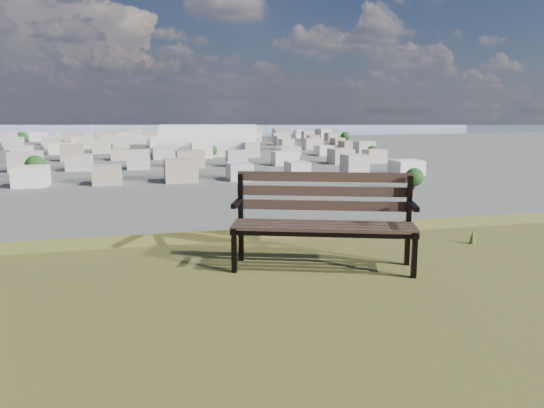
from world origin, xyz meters
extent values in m
cube|color=#3D2C23|center=(0.32, 2.53, 25.43)|extent=(1.67, 0.67, 0.03)
cube|color=#3D2C23|center=(0.36, 2.64, 25.43)|extent=(1.67, 0.67, 0.03)
cube|color=#3D2C23|center=(0.40, 2.75, 25.43)|extent=(1.67, 0.67, 0.03)
cube|color=#3D2C23|center=(0.44, 2.86, 25.43)|extent=(1.67, 0.67, 0.03)
cube|color=#3D2C23|center=(0.47, 2.93, 25.58)|extent=(1.66, 0.63, 0.10)
cube|color=#3D2C23|center=(0.48, 2.95, 25.72)|extent=(1.66, 0.63, 0.10)
cube|color=#3D2C23|center=(0.48, 2.98, 25.86)|extent=(1.66, 0.63, 0.10)
cube|color=black|center=(-0.47, 2.79, 25.21)|extent=(0.07, 0.07, 0.43)
cube|color=black|center=(-0.33, 3.19, 25.45)|extent=(0.07, 0.07, 0.89)
cube|color=black|center=(-0.40, 2.98, 25.40)|extent=(0.21, 0.47, 0.05)
cube|color=black|center=(-0.42, 2.93, 25.64)|extent=(0.16, 0.35, 0.04)
cube|color=black|center=(1.10, 2.22, 25.21)|extent=(0.07, 0.07, 0.43)
cube|color=black|center=(1.24, 2.62, 25.45)|extent=(0.07, 0.07, 0.89)
cube|color=black|center=(1.17, 2.41, 25.40)|extent=(0.21, 0.47, 0.05)
cube|color=black|center=(1.15, 2.36, 25.64)|extent=(0.16, 0.35, 0.04)
cube|color=black|center=(0.32, 2.52, 25.38)|extent=(1.66, 0.63, 0.04)
cube|color=black|center=(0.44, 2.87, 25.38)|extent=(1.66, 0.63, 0.04)
cone|color=brown|center=(2.40, 3.20, 25.09)|extent=(0.08, 0.08, 0.18)
cube|color=silver|center=(40.69, 317.51, 3.19)|extent=(61.33, 35.98, 6.39)
cylinder|color=white|center=(40.69, 317.51, 6.39)|extent=(61.33, 35.98, 24.27)
cube|color=#B9A99E|center=(-36.00, 200.00, 3.50)|extent=(11.00, 11.00, 7.00)
cube|color=#B9A893|center=(-12.00, 200.00, 3.50)|extent=(11.00, 11.00, 7.00)
cube|color=#B3B2B7|center=(12.00, 200.00, 3.50)|extent=(11.00, 11.00, 7.00)
cube|color=#C1B49D|center=(36.00, 200.00, 3.50)|extent=(11.00, 11.00, 7.00)
cube|color=tan|center=(60.00, 200.00, 3.50)|extent=(11.00, 11.00, 7.00)
cube|color=beige|center=(84.00, 200.00, 3.50)|extent=(11.00, 11.00, 7.00)
cube|color=#B6AFA5|center=(108.00, 200.00, 3.50)|extent=(11.00, 11.00, 7.00)
cube|color=#B3B2B7|center=(-48.00, 250.00, 3.50)|extent=(11.00, 11.00, 7.00)
cube|color=#C1B49D|center=(-24.00, 250.00, 3.50)|extent=(11.00, 11.00, 7.00)
cube|color=tan|center=(0.00, 250.00, 3.50)|extent=(11.00, 11.00, 7.00)
cube|color=beige|center=(24.00, 250.00, 3.50)|extent=(11.00, 11.00, 7.00)
cube|color=#B6AFA5|center=(48.00, 250.00, 3.50)|extent=(11.00, 11.00, 7.00)
cube|color=silver|center=(72.00, 250.00, 3.50)|extent=(11.00, 11.00, 7.00)
cube|color=#B9A99E|center=(96.00, 250.00, 3.50)|extent=(11.00, 11.00, 7.00)
cube|color=#B9A893|center=(120.00, 250.00, 3.50)|extent=(11.00, 11.00, 7.00)
cube|color=beige|center=(-60.00, 300.00, 3.50)|extent=(11.00, 11.00, 7.00)
cube|color=#B6AFA5|center=(-36.00, 300.00, 3.50)|extent=(11.00, 11.00, 7.00)
cube|color=silver|center=(-12.00, 300.00, 3.50)|extent=(11.00, 11.00, 7.00)
cube|color=#B9A99E|center=(12.00, 300.00, 3.50)|extent=(11.00, 11.00, 7.00)
cube|color=#B9A893|center=(36.00, 300.00, 3.50)|extent=(11.00, 11.00, 7.00)
cube|color=#B3B2B7|center=(60.00, 300.00, 3.50)|extent=(11.00, 11.00, 7.00)
cube|color=#C1B49D|center=(84.00, 300.00, 3.50)|extent=(11.00, 11.00, 7.00)
cube|color=tan|center=(108.00, 300.00, 3.50)|extent=(11.00, 11.00, 7.00)
cube|color=beige|center=(132.00, 300.00, 3.50)|extent=(11.00, 11.00, 7.00)
cube|color=#B9A893|center=(-72.00, 350.00, 3.50)|extent=(11.00, 11.00, 7.00)
cube|color=#B3B2B7|center=(-48.00, 350.00, 3.50)|extent=(11.00, 11.00, 7.00)
cube|color=#C1B49D|center=(-24.00, 350.00, 3.50)|extent=(11.00, 11.00, 7.00)
cube|color=tan|center=(0.00, 350.00, 3.50)|extent=(11.00, 11.00, 7.00)
cube|color=beige|center=(24.00, 350.00, 3.50)|extent=(11.00, 11.00, 7.00)
cube|color=#B6AFA5|center=(48.00, 350.00, 3.50)|extent=(11.00, 11.00, 7.00)
cube|color=silver|center=(72.00, 350.00, 3.50)|extent=(11.00, 11.00, 7.00)
cube|color=#B9A99E|center=(96.00, 350.00, 3.50)|extent=(11.00, 11.00, 7.00)
cube|color=#B9A893|center=(120.00, 350.00, 3.50)|extent=(11.00, 11.00, 7.00)
cube|color=#B3B2B7|center=(144.00, 350.00, 3.50)|extent=(11.00, 11.00, 7.00)
cube|color=#B6AFA5|center=(-84.00, 400.00, 3.50)|extent=(11.00, 11.00, 7.00)
cube|color=silver|center=(-60.00, 400.00, 3.50)|extent=(11.00, 11.00, 7.00)
cube|color=#B9A99E|center=(-36.00, 400.00, 3.50)|extent=(11.00, 11.00, 7.00)
cube|color=#B9A893|center=(-12.00, 400.00, 3.50)|extent=(11.00, 11.00, 7.00)
cube|color=#B3B2B7|center=(12.00, 400.00, 3.50)|extent=(11.00, 11.00, 7.00)
cube|color=#C1B49D|center=(36.00, 400.00, 3.50)|extent=(11.00, 11.00, 7.00)
cube|color=tan|center=(60.00, 400.00, 3.50)|extent=(11.00, 11.00, 7.00)
cube|color=beige|center=(84.00, 400.00, 3.50)|extent=(11.00, 11.00, 7.00)
cube|color=#B6AFA5|center=(108.00, 400.00, 3.50)|extent=(11.00, 11.00, 7.00)
cube|color=silver|center=(132.00, 400.00, 3.50)|extent=(11.00, 11.00, 7.00)
cube|color=#B9A99E|center=(156.00, 400.00, 3.50)|extent=(11.00, 11.00, 7.00)
cube|color=tan|center=(-96.00, 450.00, 3.50)|extent=(11.00, 11.00, 7.00)
cube|color=beige|center=(-72.00, 450.00, 3.50)|extent=(11.00, 11.00, 7.00)
cube|color=#B6AFA5|center=(-48.00, 450.00, 3.50)|extent=(11.00, 11.00, 7.00)
cube|color=silver|center=(-24.00, 450.00, 3.50)|extent=(11.00, 11.00, 7.00)
cube|color=#B9A99E|center=(0.00, 450.00, 3.50)|extent=(11.00, 11.00, 7.00)
cube|color=#B9A893|center=(24.00, 450.00, 3.50)|extent=(11.00, 11.00, 7.00)
cube|color=#B3B2B7|center=(48.00, 450.00, 3.50)|extent=(11.00, 11.00, 7.00)
cube|color=#C1B49D|center=(72.00, 450.00, 3.50)|extent=(11.00, 11.00, 7.00)
cube|color=tan|center=(96.00, 450.00, 3.50)|extent=(11.00, 11.00, 7.00)
cube|color=beige|center=(120.00, 450.00, 3.50)|extent=(11.00, 11.00, 7.00)
cube|color=#B6AFA5|center=(144.00, 450.00, 3.50)|extent=(11.00, 11.00, 7.00)
cube|color=silver|center=(168.00, 450.00, 3.50)|extent=(11.00, 11.00, 7.00)
cube|color=#C1B49D|center=(-108.00, 500.00, 3.50)|extent=(11.00, 11.00, 7.00)
cube|color=tan|center=(-84.00, 500.00, 3.50)|extent=(11.00, 11.00, 7.00)
cube|color=beige|center=(-60.00, 500.00, 3.50)|extent=(11.00, 11.00, 7.00)
cube|color=#B6AFA5|center=(-36.00, 500.00, 3.50)|extent=(11.00, 11.00, 7.00)
cube|color=silver|center=(-12.00, 500.00, 3.50)|extent=(11.00, 11.00, 7.00)
cube|color=#B9A99E|center=(12.00, 500.00, 3.50)|extent=(11.00, 11.00, 7.00)
cube|color=#B9A893|center=(36.00, 500.00, 3.50)|extent=(11.00, 11.00, 7.00)
cube|color=#B3B2B7|center=(60.00, 500.00, 3.50)|extent=(11.00, 11.00, 7.00)
cube|color=#C1B49D|center=(84.00, 500.00, 3.50)|extent=(11.00, 11.00, 7.00)
cube|color=tan|center=(108.00, 500.00, 3.50)|extent=(11.00, 11.00, 7.00)
cube|color=beige|center=(132.00, 500.00, 3.50)|extent=(11.00, 11.00, 7.00)
cube|color=#B6AFA5|center=(156.00, 500.00, 3.50)|extent=(11.00, 11.00, 7.00)
cube|color=silver|center=(180.00, 500.00, 3.50)|extent=(11.00, 11.00, 7.00)
cube|color=#C1B49D|center=(-120.00, 550.00, 3.50)|extent=(11.00, 11.00, 7.00)
cube|color=tan|center=(-96.00, 550.00, 3.50)|extent=(11.00, 11.00, 7.00)
cube|color=beige|center=(-72.00, 550.00, 3.50)|extent=(11.00, 11.00, 7.00)
cube|color=#B6AFA5|center=(-48.00, 550.00, 3.50)|extent=(11.00, 11.00, 7.00)
cube|color=silver|center=(-24.00, 550.00, 3.50)|extent=(11.00, 11.00, 7.00)
cube|color=#B9A99E|center=(0.00, 550.00, 3.50)|extent=(11.00, 11.00, 7.00)
cube|color=#B9A893|center=(24.00, 550.00, 3.50)|extent=(11.00, 11.00, 7.00)
cube|color=#B3B2B7|center=(48.00, 550.00, 3.50)|extent=(11.00, 11.00, 7.00)
cube|color=#C1B49D|center=(72.00, 550.00, 3.50)|extent=(11.00, 11.00, 7.00)
cube|color=tan|center=(96.00, 550.00, 3.50)|extent=(11.00, 11.00, 7.00)
cube|color=beige|center=(120.00, 550.00, 3.50)|extent=(11.00, 11.00, 7.00)
cube|color=#B6AFA5|center=(144.00, 550.00, 3.50)|extent=(11.00, 11.00, 7.00)
cube|color=silver|center=(168.00, 550.00, 3.50)|extent=(11.00, 11.00, 7.00)
cube|color=#B9A99E|center=(192.00, 550.00, 3.50)|extent=(11.00, 11.00, 7.00)
cylinder|color=#34261A|center=(90.00, 160.00, 1.05)|extent=(0.80, 0.80, 2.10)
sphere|color=#163412|center=(90.00, 160.00, 4.20)|extent=(6.30, 6.30, 6.30)
cylinder|color=#34261A|center=(-40.00, 220.00, 1.35)|extent=(0.80, 0.80, 2.70)
sphere|color=#163412|center=(-40.00, 220.00, 5.40)|extent=(8.10, 8.10, 8.10)
cylinder|color=#34261A|center=(130.00, 280.00, 0.97)|extent=(0.80, 0.80, 1.95)
sphere|color=#163412|center=(130.00, 280.00, 3.90)|extent=(5.85, 5.85, 5.85)
cylinder|color=#34261A|center=(60.00, 400.00, 1.12)|extent=(0.80, 0.80, 2.25)
sphere|color=#163412|center=(60.00, 400.00, 4.50)|extent=(6.75, 6.75, 6.75)
cylinder|color=#34261A|center=(-90.00, 460.00, 1.43)|extent=(0.80, 0.80, 2.85)
sphere|color=#163412|center=(-90.00, 460.00, 5.70)|extent=(8.55, 8.55, 8.55)
cylinder|color=#34261A|center=(40.00, 300.00, 1.05)|extent=(0.80, 0.80, 2.10)
sphere|color=#163412|center=(40.00, 300.00, 4.20)|extent=(6.30, 6.30, 6.30)
cylinder|color=#34261A|center=(170.00, 420.00, 1.27)|extent=(0.80, 0.80, 2.55)
sphere|color=#163412|center=(170.00, 420.00, 5.10)|extent=(7.65, 7.65, 7.65)
cube|color=gray|center=(0.00, 900.00, 0.00)|extent=(2400.00, 700.00, 0.12)
cube|color=#8991AB|center=(150.00, 1390.00, 22.50)|extent=(700.00, 220.00, 45.00)
cube|color=#8991AB|center=(650.00, 1430.00, 30.00)|extent=(500.00, 220.00, 60.00)
camera|label=1|loc=(-1.32, -2.01, 26.52)|focal=35.00mm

